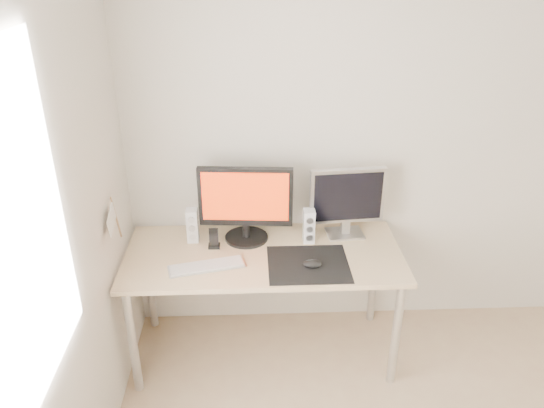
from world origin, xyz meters
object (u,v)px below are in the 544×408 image
desk (264,264)px  phone_dock (214,242)px  second_monitor (347,199)px  speaker_right (309,226)px  main_monitor (246,202)px  mouse (313,264)px  speaker_left (193,225)px  keyboard (207,266)px

desk → phone_dock: phone_dock is taller
desk → second_monitor: 0.63m
speaker_right → phone_dock: (-0.56, -0.04, -0.07)m
main_monitor → mouse: bearing=-41.5°
mouse → main_monitor: main_monitor is taller
phone_dock → desk: bearing=-14.8°
main_monitor → speaker_left: main_monitor is taller
mouse → desk: bearing=148.4°
main_monitor → speaker_right: 0.40m
second_monitor → phone_dock: second_monitor is taller
main_monitor → keyboard: size_ratio=1.26×
speaker_right → desk: bearing=-156.2°
mouse → keyboard: mouse is taller
speaker_right → phone_dock: speaker_right is taller
mouse → second_monitor: 0.48m
desk → second_monitor: (0.50, 0.19, 0.32)m
mouse → phone_dock: bearing=156.6°
speaker_right → main_monitor: bearing=174.1°
main_monitor → desk: bearing=-58.0°
desk → speaker_right: speaker_right is taller
keyboard → phone_dock: phone_dock is taller
phone_dock → second_monitor: bearing=8.2°
speaker_left → speaker_right: 0.69m
second_monitor → speaker_left: (-0.92, -0.03, -0.14)m
second_monitor → phone_dock: 0.83m
main_monitor → speaker_left: (-0.32, 0.00, -0.15)m
desk → keyboard: bearing=-156.4°
mouse → speaker_left: speaker_left is taller
desk → mouse: bearing=-31.6°
speaker_left → phone_dock: bearing=-32.7°
main_monitor → speaker_right: bearing=-5.9°
main_monitor → speaker_right: main_monitor is taller
mouse → second_monitor: size_ratio=0.24×
keyboard → phone_dock: 0.22m
mouse → speaker_left: size_ratio=0.52×
desk → keyboard: 0.36m
keyboard → desk: bearing=23.6°
main_monitor → speaker_left: bearing=179.9°
speaker_right → mouse: bearing=-91.5°
mouse → second_monitor: (0.24, 0.35, 0.22)m
mouse → second_monitor: second_monitor is taller
second_monitor → speaker_right: (-0.23, -0.07, -0.14)m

